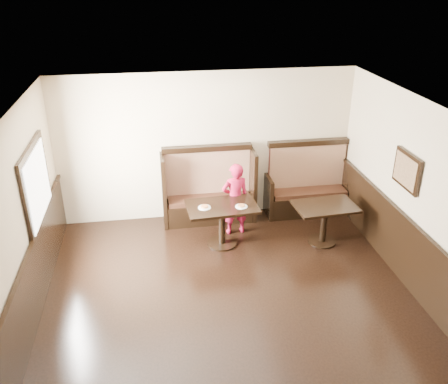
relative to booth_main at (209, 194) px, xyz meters
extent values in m
plane|color=black|center=(0.00, -3.30, -0.53)|extent=(7.00, 7.00, 0.00)
plane|color=#C2B48D|center=(0.00, 0.20, 0.87)|extent=(5.50, 0.00, 5.50)
plane|color=#C2B48D|center=(-2.75, -3.30, 0.87)|extent=(0.00, 7.00, 7.00)
plane|color=white|center=(0.00, -3.30, 2.27)|extent=(7.00, 7.00, 0.00)
cube|color=black|center=(-2.72, -3.30, -0.03)|extent=(0.05, 6.90, 1.00)
cube|color=black|center=(2.72, -3.30, -0.03)|extent=(0.05, 6.90, 1.00)
cube|color=black|center=(-2.71, -1.40, 1.02)|extent=(0.05, 1.50, 1.20)
cube|color=white|center=(-2.69, -1.40, 1.02)|extent=(0.01, 1.30, 1.00)
cube|color=black|center=(2.71, -2.10, 1.17)|extent=(0.04, 0.70, 0.55)
cube|color=olive|center=(2.69, -2.10, 1.17)|extent=(0.01, 0.60, 0.45)
cube|color=black|center=(0.00, -0.08, -0.32)|extent=(1.60, 0.50, 0.42)
cube|color=#321A10|center=(0.00, -0.08, -0.07)|extent=(1.54, 0.46, 0.09)
cube|color=#4F0F13|center=(0.00, 0.13, 0.37)|extent=(1.60, 0.12, 0.92)
cube|color=black|center=(0.00, 0.13, 0.87)|extent=(1.68, 0.16, 0.10)
cube|color=black|center=(-0.84, 0.02, 0.15)|extent=(0.07, 0.72, 1.36)
cube|color=black|center=(0.84, 0.02, 0.15)|extent=(0.07, 0.72, 1.36)
cube|color=black|center=(1.95, -0.08, -0.32)|extent=(1.50, 0.50, 0.42)
cube|color=#321A10|center=(1.95, -0.08, -0.07)|extent=(1.44, 0.46, 0.09)
cube|color=#4F0F13|center=(1.95, 0.13, 0.37)|extent=(1.50, 0.12, 0.92)
cube|color=black|center=(1.95, 0.13, 0.87)|extent=(1.58, 0.16, 0.10)
cube|color=black|center=(1.16, 0.02, -0.13)|extent=(0.07, 0.72, 0.80)
cube|color=black|center=(2.74, 0.02, -0.13)|extent=(0.07, 0.72, 0.80)
cube|color=black|center=(0.11, -0.97, 0.21)|extent=(1.24, 0.82, 0.05)
cylinder|color=black|center=(0.11, -0.97, -0.17)|extent=(0.12, 0.12, 0.70)
cylinder|color=black|center=(0.11, -0.97, -0.51)|extent=(0.52, 0.52, 0.03)
cube|color=black|center=(1.87, -1.19, 0.18)|extent=(1.10, 0.76, 0.05)
cylinder|color=black|center=(1.87, -1.19, -0.18)|extent=(0.11, 0.11, 0.67)
cylinder|color=black|center=(1.87, -1.19, -0.51)|extent=(0.50, 0.50, 0.03)
imported|color=#A21132|center=(0.40, -0.60, 0.15)|extent=(0.53, 0.38, 1.35)
cylinder|color=white|center=(-0.20, -1.01, 0.24)|extent=(0.22, 0.22, 0.01)
cylinder|color=#B8824E|center=(-0.20, -1.01, 0.26)|extent=(0.13, 0.13, 0.02)
cylinder|color=#EABA54|center=(-0.20, -1.01, 0.27)|extent=(0.12, 0.12, 0.01)
cylinder|color=white|center=(0.42, -1.07, 0.24)|extent=(0.21, 0.21, 0.01)
cylinder|color=#B8824E|center=(0.42, -1.07, 0.26)|extent=(0.13, 0.13, 0.02)
cylinder|color=#EABA54|center=(0.42, -1.07, 0.27)|extent=(0.11, 0.11, 0.01)
camera|label=1|loc=(-0.99, -8.05, 3.92)|focal=38.00mm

